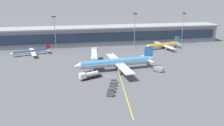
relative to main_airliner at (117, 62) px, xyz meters
name	(u,v)px	position (x,y,z in m)	size (l,w,h in m)	color
ground_plane	(109,76)	(-5.13, -7.98, -4.03)	(700.00, 700.00, 0.00)	#515459
apron_lead_in_line	(119,74)	(0.12, -5.98, -4.02)	(0.30, 80.00, 0.01)	yellow
terminal_building	(99,35)	(-2.11, 60.20, 2.78)	(192.26, 17.74, 13.59)	slate
main_airliner	(117,62)	(0.00, 0.00, 0.00)	(43.86, 34.99, 11.34)	#B2B7BC
jet_bridge	(94,55)	(-10.18, 11.72, 1.02)	(5.96, 24.28, 6.73)	#B2B7BC
fuel_tanker	(89,75)	(-14.80, -9.62, -2.28)	(11.00, 6.09, 3.25)	#232326
crew_van	(158,69)	(20.25, -6.27, -2.71)	(5.08, 4.95, 2.30)	gray
baggage_cart_0	(110,94)	(-8.17, -28.56, -3.25)	(2.98, 2.26, 1.48)	#595B60
baggage_cart_1	(111,91)	(-7.24, -25.50, -3.25)	(2.98, 2.26, 1.48)	#595B60
baggage_cart_2	(112,87)	(-6.30, -22.44, -3.25)	(2.98, 2.26, 1.48)	gray
baggage_cart_3	(113,84)	(-5.37, -19.38, -3.25)	(2.98, 2.26, 1.48)	#595B60
baggage_cart_4	(114,81)	(-4.44, -16.32, -3.25)	(2.98, 2.26, 1.48)	gray
commuter_jet_far	(163,45)	(41.35, 37.62, -1.37)	(29.44, 23.52, 7.94)	silver
commuter_jet_near	(32,52)	(-47.89, 36.88, -1.88)	(25.41, 20.58, 6.10)	silver
apron_light_mast_0	(183,26)	(60.84, 48.24, 9.90)	(2.80, 0.50, 23.87)	gray
apron_light_mast_1	(55,30)	(-33.41, 48.24, 9.51)	(2.80, 0.50, 23.11)	gray
apron_light_mast_2	(135,27)	(23.14, 48.24, 10.05)	(2.80, 0.50, 24.17)	gray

